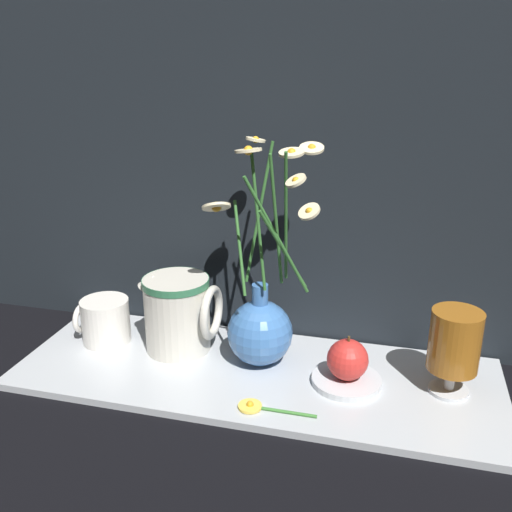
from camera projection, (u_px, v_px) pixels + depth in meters
name	position (u px, v px, depth m)	size (l,w,h in m)	color
ground_plane	(255.00, 377.00, 0.95)	(6.00, 6.00, 0.00)	black
shelf	(255.00, 374.00, 0.95)	(0.79, 0.29, 0.01)	#B2B7BC
backdrop_wall	(280.00, 25.00, 0.91)	(1.29, 0.02, 1.10)	black
vase_with_flowers	(263.00, 325.00, 0.95)	(0.20, 0.16, 0.37)	#3F72B7
yellow_mug	(105.00, 321.00, 1.03)	(0.10, 0.09, 0.08)	silver
ceramic_pitcher	(179.00, 311.00, 0.99)	(0.14, 0.12, 0.14)	beige
tea_glass	(455.00, 343.00, 0.86)	(0.08, 0.08, 0.14)	silver
saucer_plate	(346.00, 380.00, 0.91)	(0.11, 0.11, 0.01)	silver
orange_fruit	(348.00, 359.00, 0.90)	(0.07, 0.07, 0.07)	red
loose_daisy	(259.00, 407.00, 0.84)	(0.12, 0.04, 0.01)	#3D7A33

